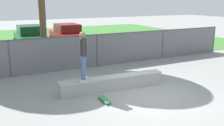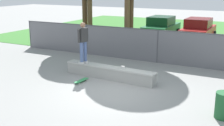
{
  "view_description": "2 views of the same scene",
  "coord_description": "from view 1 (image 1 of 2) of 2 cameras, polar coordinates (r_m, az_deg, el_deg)",
  "views": [
    {
      "loc": [
        -5.25,
        -7.08,
        3.44
      ],
      "look_at": [
        -0.8,
        1.65,
        1.01
      ],
      "focal_mm": 40.92,
      "sensor_mm": 36.0,
      "label": 1
    },
    {
      "loc": [
        4.82,
        -9.32,
        3.9
      ],
      "look_at": [
        -0.59,
        1.05,
        0.82
      ],
      "focal_mm": 47.42,
      "sensor_mm": 36.0,
      "label": 2
    }
  ],
  "objects": [
    {
      "name": "car_green",
      "position": [
        19.65,
        -17.82,
        5.63
      ],
      "size": [
        2.02,
        4.2,
        1.66
      ],
      "color": "#1E6638",
      "rests_on": "ground"
    },
    {
      "name": "skateboard",
      "position": [
        8.97,
        -1.7,
        -8.12
      ],
      "size": [
        0.23,
        0.81,
        0.09
      ],
      "color": "#2D8C4C",
      "rests_on": "ground"
    },
    {
      "name": "skateboarder",
      "position": [
        9.15,
        -6.52,
        1.94
      ],
      "size": [
        0.34,
        0.59,
        1.82
      ],
      "color": "beige",
      "rests_on": "concrete_ledge"
    },
    {
      "name": "concrete_ledge",
      "position": [
        10.04,
        0.14,
        -4.45
      ],
      "size": [
        4.24,
        0.73,
        0.55
      ],
      "color": "#999993",
      "rests_on": "ground"
    },
    {
      "name": "grass_strip",
      "position": [
        23.21,
        -13.69,
        5.01
      ],
      "size": [
        29.17,
        20.0,
        0.02
      ],
      "primitive_type": "cube",
      "color": "#3D7A33",
      "rests_on": "ground"
    },
    {
      "name": "chainlink_fence",
      "position": [
        13.38,
        -3.4,
        3.14
      ],
      "size": [
        17.24,
        0.07,
        1.73
      ],
      "color": "#4C4C51",
      "rests_on": "ground"
    },
    {
      "name": "car_red",
      "position": [
        20.19,
        -10.0,
        6.29
      ],
      "size": [
        2.02,
        4.2,
        1.66
      ],
      "color": "#B21E1E",
      "rests_on": "ground"
    },
    {
      "name": "ground_plane",
      "position": [
        9.46,
        8.99,
        -7.58
      ],
      "size": [
        80.0,
        80.0,
        0.0
      ],
      "primitive_type": "plane",
      "color": "gray"
    }
  ]
}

